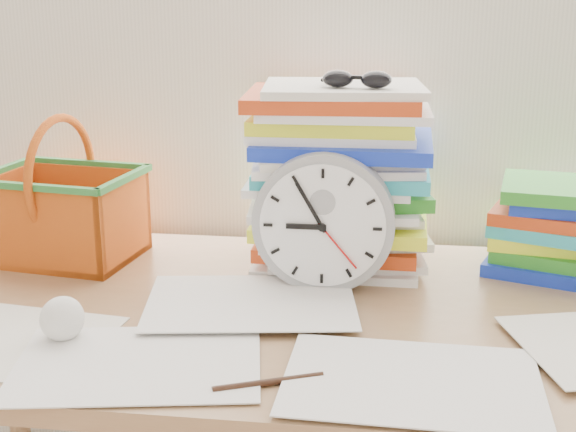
# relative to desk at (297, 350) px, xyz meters

# --- Properties ---
(desk) EXTENTS (1.40, 0.70, 0.75)m
(desk) POSITION_rel_desk_xyz_m (0.00, 0.00, 0.00)
(desk) COLOR #956C45
(desk) RESTS_ON ground
(paper_stack) EXTENTS (0.35, 0.30, 0.33)m
(paper_stack) POSITION_rel_desk_xyz_m (0.05, 0.23, 0.24)
(paper_stack) COLOR white
(paper_stack) RESTS_ON desk
(clock) EXTENTS (0.23, 0.05, 0.23)m
(clock) POSITION_rel_desk_xyz_m (0.03, 0.09, 0.19)
(clock) COLOR #95979B
(clock) RESTS_ON desk
(sunglasses) EXTENTS (0.14, 0.12, 0.03)m
(sunglasses) POSITION_rel_desk_xyz_m (0.08, 0.17, 0.42)
(sunglasses) COLOR black
(sunglasses) RESTS_ON paper_stack
(book_stack) EXTENTS (0.32, 0.27, 0.16)m
(book_stack) POSITION_rel_desk_xyz_m (0.45, 0.23, 0.15)
(book_stack) COLOR white
(book_stack) RESTS_ON desk
(basket) EXTENTS (0.29, 0.24, 0.26)m
(basket) POSITION_rel_desk_xyz_m (-0.46, 0.18, 0.21)
(basket) COLOR orange
(basket) RESTS_ON desk
(crumpled_ball) EXTENTS (0.07, 0.07, 0.07)m
(crumpled_ball) POSITION_rel_desk_xyz_m (-0.32, -0.16, 0.11)
(crumpled_ball) COLOR white
(crumpled_ball) RESTS_ON desk
(pen) EXTENTS (0.14, 0.07, 0.01)m
(pen) POSITION_rel_desk_xyz_m (-0.00, -0.26, 0.08)
(pen) COLOR black
(pen) RESTS_ON desk
(scattered_papers) EXTENTS (1.26, 0.42, 0.02)m
(scattered_papers) POSITION_rel_desk_xyz_m (0.00, 0.00, 0.08)
(scattered_papers) COLOR white
(scattered_papers) RESTS_ON desk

